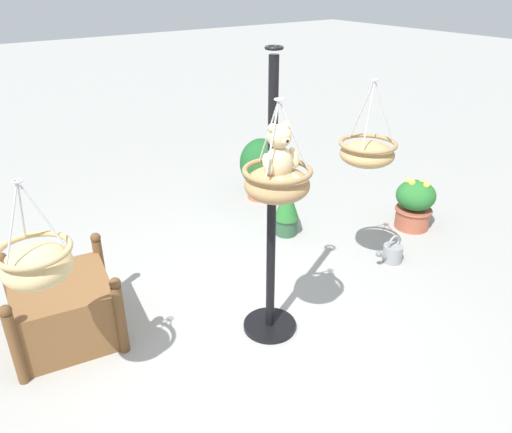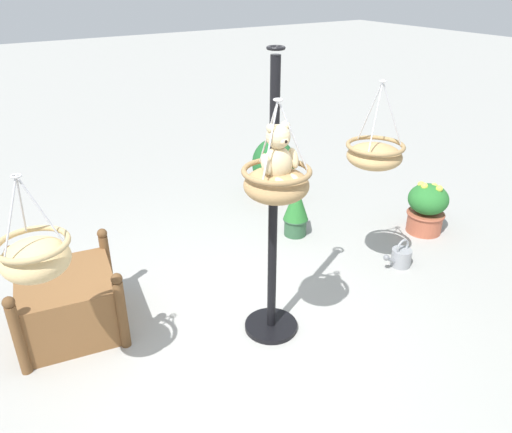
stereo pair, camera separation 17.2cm
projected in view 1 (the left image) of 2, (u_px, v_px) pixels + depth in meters
The scene contains 11 objects.
ground_plane at pixel (245, 338), 4.04m from camera, with size 40.00×40.00×0.00m, color #9E9E99.
display_pole_central at pixel (271, 258), 3.85m from camera, with size 0.44×0.44×2.27m.
hanging_basket_with_teddy at pixel (277, 182), 3.25m from camera, with size 0.46×0.46×0.68m.
teddy_bear at pixel (280, 157), 3.16m from camera, with size 0.28×0.24×0.40m.
hanging_basket_left_high at pixel (367, 152), 4.26m from camera, with size 0.50×0.50×0.74m.
hanging_basket_right_low at pixel (37, 264), 2.84m from camera, with size 0.43×0.43×0.66m.
wooden_planter_box at pixel (64, 308), 3.95m from camera, with size 0.94×0.96×0.68m.
potted_plant_fern_front at pixel (287, 209), 5.49m from camera, with size 0.28×0.28×0.61m.
potted_plant_tall_leafy at pixel (415, 203), 5.63m from camera, with size 0.44×0.44×0.61m.
potted_plant_bushy_green at pixel (261, 167), 6.33m from camera, with size 0.55×0.55×0.80m.
watering_can at pixel (392, 253), 5.05m from camera, with size 0.35×0.20×0.30m.
Camera 1 is at (1.77, 2.62, 2.71)m, focal length 34.65 mm.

